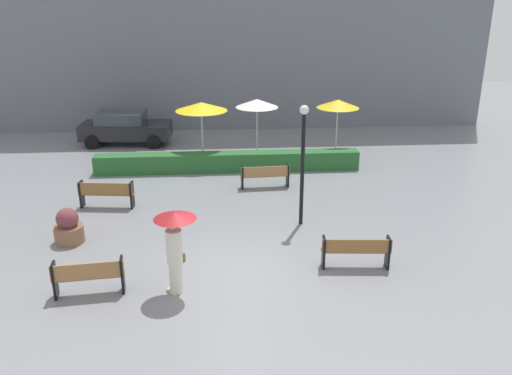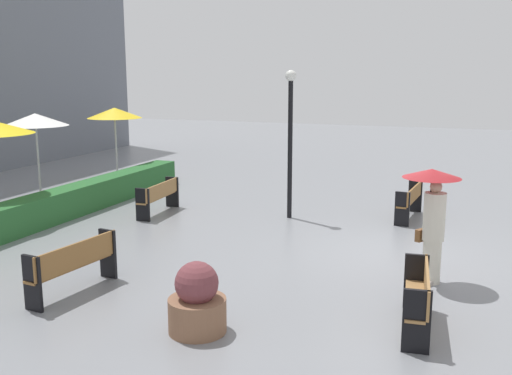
{
  "view_description": "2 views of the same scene",
  "coord_description": "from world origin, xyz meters",
  "px_view_note": "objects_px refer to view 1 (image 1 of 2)",
  "views": [
    {
      "loc": [
        -0.24,
        -12.23,
        6.84
      ],
      "look_at": [
        0.9,
        3.02,
        1.22
      ],
      "focal_mm": 37.25,
      "sensor_mm": 36.0,
      "label": 1
    },
    {
      "loc": [
        -11.65,
        -1.45,
        3.69
      ],
      "look_at": [
        0.43,
        3.16,
        1.13
      ],
      "focal_mm": 40.56,
      "sensor_mm": 36.0,
      "label": 2
    }
  ],
  "objects_px": {
    "lamp_post": "(303,153)",
    "patio_umbrella_yellow_far": "(338,104)",
    "parked_car": "(125,127)",
    "bench_near_right": "(356,250)",
    "planter_pot": "(68,228)",
    "patio_umbrella_yellow": "(201,107)",
    "bench_near_left": "(88,275)",
    "patio_umbrella_white": "(257,103)",
    "bench_back_row": "(265,175)",
    "bench_far_left": "(106,193)",
    "pedestrian_with_umbrella": "(175,241)"
  },
  "relations": [
    {
      "from": "lamp_post",
      "to": "patio_umbrella_yellow_far",
      "type": "distance_m",
      "value": 7.51
    },
    {
      "from": "lamp_post",
      "to": "parked_car",
      "type": "xyz_separation_m",
      "value": [
        -6.94,
        9.95,
        -1.51
      ]
    },
    {
      "from": "bench_near_right",
      "to": "patio_umbrella_yellow_far",
      "type": "height_order",
      "value": "patio_umbrella_yellow_far"
    },
    {
      "from": "planter_pot",
      "to": "patio_umbrella_yellow",
      "type": "xyz_separation_m",
      "value": [
        3.74,
        7.47,
        1.96
      ]
    },
    {
      "from": "bench_near_left",
      "to": "patio_umbrella_white",
      "type": "distance_m",
      "value": 12.27
    },
    {
      "from": "bench_near_right",
      "to": "bench_back_row",
      "type": "relative_size",
      "value": 0.99
    },
    {
      "from": "bench_near_right",
      "to": "bench_back_row",
      "type": "xyz_separation_m",
      "value": [
        -1.82,
        6.31,
        -0.01
      ]
    },
    {
      "from": "bench_far_left",
      "to": "pedestrian_with_umbrella",
      "type": "bearing_deg",
      "value": -64.03
    },
    {
      "from": "bench_far_left",
      "to": "patio_umbrella_yellow_far",
      "type": "distance_m",
      "value": 10.54
    },
    {
      "from": "bench_back_row",
      "to": "lamp_post",
      "type": "distance_m",
      "value": 3.91
    },
    {
      "from": "bench_near_left",
      "to": "parked_car",
      "type": "distance_m",
      "value": 13.79
    },
    {
      "from": "bench_near_right",
      "to": "parked_car",
      "type": "height_order",
      "value": "parked_car"
    },
    {
      "from": "bench_near_left",
      "to": "patio_umbrella_yellow",
      "type": "bearing_deg",
      "value": 76.49
    },
    {
      "from": "bench_near_left",
      "to": "bench_far_left",
      "type": "distance_m",
      "value": 5.63
    },
    {
      "from": "parked_car",
      "to": "lamp_post",
      "type": "bearing_deg",
      "value": -55.08
    },
    {
      "from": "planter_pot",
      "to": "bench_near_right",
      "type": "bearing_deg",
      "value": -15.14
    },
    {
      "from": "parked_car",
      "to": "patio_umbrella_yellow",
      "type": "bearing_deg",
      "value": -41.12
    },
    {
      "from": "bench_near_left",
      "to": "bench_back_row",
      "type": "height_order",
      "value": "bench_near_left"
    },
    {
      "from": "bench_near_right",
      "to": "patio_umbrella_white",
      "type": "relative_size",
      "value": 0.71
    },
    {
      "from": "bench_near_right",
      "to": "planter_pot",
      "type": "height_order",
      "value": "planter_pot"
    },
    {
      "from": "planter_pot",
      "to": "parked_car",
      "type": "bearing_deg",
      "value": 90.11
    },
    {
      "from": "bench_near_left",
      "to": "bench_far_left",
      "type": "relative_size",
      "value": 0.92
    },
    {
      "from": "planter_pot",
      "to": "bench_far_left",
      "type": "bearing_deg",
      "value": 77.11
    },
    {
      "from": "bench_far_left",
      "to": "patio_umbrella_white",
      "type": "xyz_separation_m",
      "value": [
        5.5,
        5.52,
        1.85
      ]
    },
    {
      "from": "planter_pot",
      "to": "patio_umbrella_white",
      "type": "xyz_separation_m",
      "value": [
        6.1,
        8.12,
        1.94
      ]
    },
    {
      "from": "bench_back_row",
      "to": "patio_umbrella_yellow_far",
      "type": "distance_m",
      "value": 5.37
    },
    {
      "from": "pedestrian_with_umbrella",
      "to": "patio_umbrella_yellow",
      "type": "relative_size",
      "value": 0.79
    },
    {
      "from": "bench_far_left",
      "to": "patio_umbrella_white",
      "type": "bearing_deg",
      "value": 45.08
    },
    {
      "from": "bench_near_left",
      "to": "patio_umbrella_yellow_far",
      "type": "distance_m",
      "value": 13.78
    },
    {
      "from": "planter_pot",
      "to": "patio_umbrella_white",
      "type": "height_order",
      "value": "patio_umbrella_white"
    },
    {
      "from": "bench_back_row",
      "to": "lamp_post",
      "type": "height_order",
      "value": "lamp_post"
    },
    {
      "from": "bench_near_right",
      "to": "bench_back_row",
      "type": "bearing_deg",
      "value": 106.05
    },
    {
      "from": "pedestrian_with_umbrella",
      "to": "planter_pot",
      "type": "distance_m",
      "value": 4.54
    },
    {
      "from": "bench_back_row",
      "to": "patio_umbrella_white",
      "type": "relative_size",
      "value": 0.72
    },
    {
      "from": "pedestrian_with_umbrella",
      "to": "patio_umbrella_yellow",
      "type": "xyz_separation_m",
      "value": [
        0.43,
        10.44,
        1.06
      ]
    },
    {
      "from": "patio_umbrella_yellow",
      "to": "patio_umbrella_white",
      "type": "xyz_separation_m",
      "value": [
        2.36,
        0.65,
        -0.02
      ]
    },
    {
      "from": "parked_car",
      "to": "patio_umbrella_yellow_far",
      "type": "bearing_deg",
      "value": -16.9
    },
    {
      "from": "patio_umbrella_yellow",
      "to": "parked_car",
      "type": "relative_size",
      "value": 0.6
    },
    {
      "from": "bench_near_right",
      "to": "lamp_post",
      "type": "xyz_separation_m",
      "value": [
        -0.99,
        2.94,
        1.8
      ]
    },
    {
      "from": "bench_back_row",
      "to": "planter_pot",
      "type": "distance_m",
      "value": 7.39
    },
    {
      "from": "planter_pot",
      "to": "lamp_post",
      "type": "height_order",
      "value": "lamp_post"
    },
    {
      "from": "lamp_post",
      "to": "patio_umbrella_white",
      "type": "bearing_deg",
      "value": 96.45
    },
    {
      "from": "bench_near_right",
      "to": "parked_car",
      "type": "bearing_deg",
      "value": 121.63
    },
    {
      "from": "patio_umbrella_yellow",
      "to": "patio_umbrella_white",
      "type": "distance_m",
      "value": 2.45
    },
    {
      "from": "patio_umbrella_yellow_far",
      "to": "parked_car",
      "type": "distance_m",
      "value": 10.13
    },
    {
      "from": "bench_near_left",
      "to": "bench_far_left",
      "type": "bearing_deg",
      "value": 96.44
    },
    {
      "from": "pedestrian_with_umbrella",
      "to": "patio_umbrella_yellow",
      "type": "distance_m",
      "value": 10.5
    },
    {
      "from": "bench_near_right",
      "to": "pedestrian_with_umbrella",
      "type": "height_order",
      "value": "pedestrian_with_umbrella"
    },
    {
      "from": "lamp_post",
      "to": "patio_umbrella_white",
      "type": "xyz_separation_m",
      "value": [
        -0.83,
        7.32,
        0.07
      ]
    },
    {
      "from": "bench_near_right",
      "to": "patio_umbrella_white",
      "type": "height_order",
      "value": "patio_umbrella_white"
    }
  ]
}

